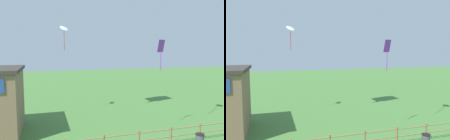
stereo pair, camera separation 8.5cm
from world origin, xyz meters
TOP-DOWN VIEW (x-y plane):
  - kite_white_delta at (-2.56, 14.29)m, footprint 1.05×1.02m
  - kite_purple_streamer at (4.02, 7.94)m, footprint 0.70×0.43m

SIDE VIEW (x-z plane):
  - kite_purple_streamer at x=4.02m, z-range 5.11..7.45m
  - kite_white_delta at x=-2.56m, z-range 6.99..9.31m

